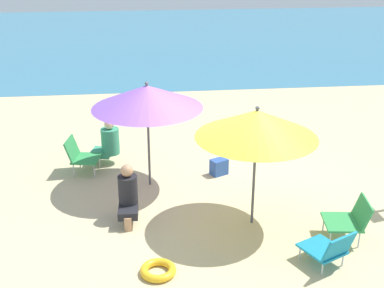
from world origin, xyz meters
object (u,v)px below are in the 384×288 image
umbrella_yellow (257,124)px  person_a (108,142)px  umbrella_purple (147,97)px  person_b (128,195)px  beach_chair_a (329,248)px  swim_ring (158,270)px  beach_chair_b (80,155)px  beach_bag (219,167)px  beach_chair_c (350,218)px

umbrella_yellow → person_a: size_ratio=2.09×
umbrella_purple → person_b: bearing=-107.1°
umbrella_yellow → beach_chair_a: size_ratio=2.48×
umbrella_purple → swim_ring: 2.98m
umbrella_purple → umbrella_yellow: umbrella_yellow is taller
beach_chair_b → beach_bag: 2.52m
umbrella_purple → beach_chair_b: size_ratio=2.84×
person_a → swim_ring: bearing=117.1°
beach_bag → swim_ring: bearing=-113.7°
beach_chair_b → person_b: (0.87, -1.79, 0.08)m
person_b → swim_ring: (0.37, -1.38, -0.38)m
umbrella_purple → person_b: size_ratio=2.04×
swim_ring → beach_bag: 3.08m
beach_chair_a → swim_ring: 2.22m
beach_chair_a → beach_chair_c: size_ratio=1.15×
umbrella_yellow → beach_chair_c: 1.87m
umbrella_purple → beach_chair_c: size_ratio=2.85×
umbrella_purple → beach_bag: umbrella_purple is taller
person_a → beach_chair_c: bearing=154.1°
beach_chair_b → swim_ring: 3.42m
swim_ring → person_b: bearing=105.1°
beach_chair_a → umbrella_yellow: bearing=6.1°
beach_chair_b → person_a: person_a is taller
swim_ring → beach_chair_b: bearing=111.4°
umbrella_yellow → beach_chair_b: umbrella_yellow is taller
beach_chair_a → swim_ring: bearing=62.0°
beach_chair_a → person_b: 2.98m
beach_chair_c → person_b: person_b is taller
beach_chair_b → person_a: (0.49, 0.36, 0.07)m
umbrella_yellow → beach_bag: umbrella_yellow is taller
person_a → beach_chair_a: bearing=144.3°
person_a → beach_bag: bearing=175.3°
beach_chair_a → person_b: (-2.58, 1.48, 0.15)m
beach_bag → beach_chair_a: bearing=-71.6°
beach_chair_c → swim_ring: bearing=18.1°
beach_chair_b → swim_ring: size_ratio=1.39×
umbrella_yellow → beach_bag: size_ratio=6.37×
umbrella_purple → person_a: 1.70m
umbrella_yellow → beach_chair_b: size_ratio=2.85×
beach_chair_c → person_b: 3.23m
beach_chair_c → swim_ring: beach_chair_c is taller
beach_chair_a → beach_chair_b: (-3.45, 3.27, 0.07)m
beach_bag → beach_chair_c: bearing=-57.1°
beach_chair_a → beach_chair_b: beach_chair_b is taller
beach_chair_b → beach_chair_a: bearing=-33.7°
umbrella_yellow → person_b: 2.19m
beach_chair_c → person_a: bearing=-33.4°
beach_chair_b → beach_chair_c: (3.97, -2.66, -0.01)m
beach_bag → umbrella_purple: bearing=-167.9°
beach_chair_c → beach_bag: bearing=-49.6°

